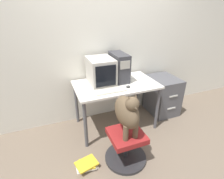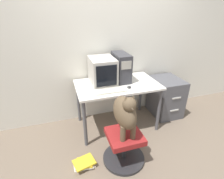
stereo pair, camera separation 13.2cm
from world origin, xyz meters
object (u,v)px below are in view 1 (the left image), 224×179
Objects in this scene: crt_monitor at (101,71)px; pc_tower at (119,67)px; book_stack_floor at (87,165)px; office_chair at (126,147)px; keyboard at (110,91)px; dog at (127,112)px; filing_cabinet at (162,95)px.

crt_monitor is 0.31m from pc_tower.
crt_monitor is at bearing 59.48° from book_stack_floor.
office_chair is 1.84× the size of book_stack_floor.
book_stack_floor is at bearing 174.57° from office_chair.
keyboard is (0.02, -0.34, -0.18)m from crt_monitor.
pc_tower reaches higher than dog.
crt_monitor reaches higher than dog.
book_stack_floor is at bearing 175.84° from dog.
book_stack_floor is (-0.47, -0.80, -0.92)m from crt_monitor.
dog is 1.44m from filing_cabinet.
crt_monitor is at bearing 92.89° from dog.
keyboard is 0.65× the size of filing_cabinet.
pc_tower is 0.79× the size of office_chair.
crt_monitor reaches higher than office_chair.
office_chair is at bearing -106.90° from pc_tower.
keyboard is 1.51× the size of book_stack_floor.
pc_tower is at bearing 176.75° from filing_cabinet.
book_stack_floor is (-1.64, -0.77, -0.30)m from filing_cabinet.
filing_cabinet is (1.15, 0.30, -0.43)m from keyboard.
office_chair is at bearing -87.89° from keyboard.
crt_monitor is 1.09× the size of pc_tower.
pc_tower is (0.30, 0.01, 0.02)m from crt_monitor.
crt_monitor is 0.86× the size of office_chair.
crt_monitor is 0.68× the size of filing_cabinet.
book_stack_floor is (-0.50, -0.46, -0.74)m from keyboard.
dog is (0.04, -0.84, -0.23)m from crt_monitor.
office_chair is 0.80× the size of filing_cabinet.
book_stack_floor is at bearing -154.99° from filing_cabinet.
keyboard is at bearing -86.02° from crt_monitor.
book_stack_floor is at bearing -133.63° from pc_tower.
dog is at bearing -87.11° from crt_monitor.
dog reaches higher than office_chair.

